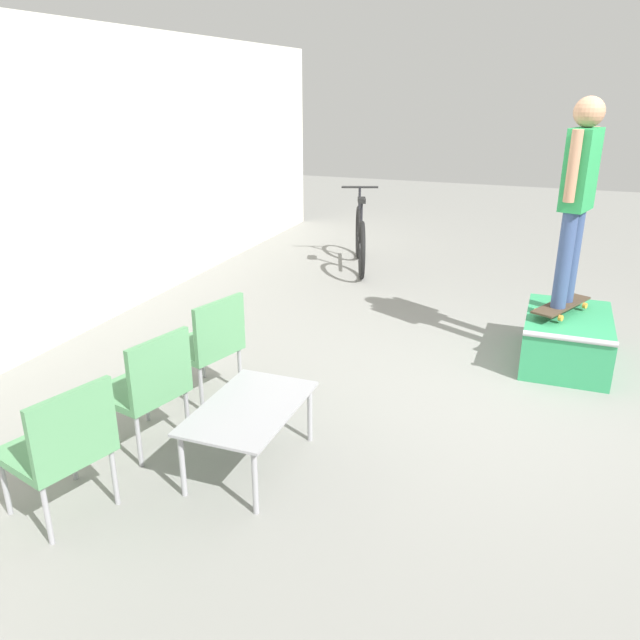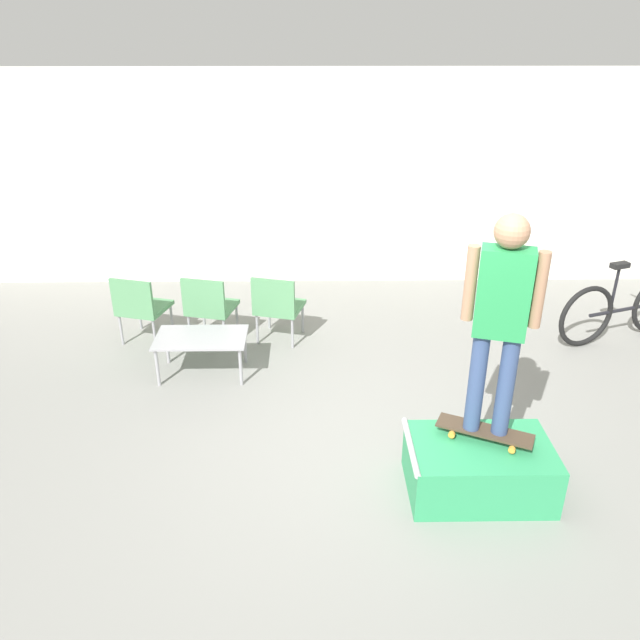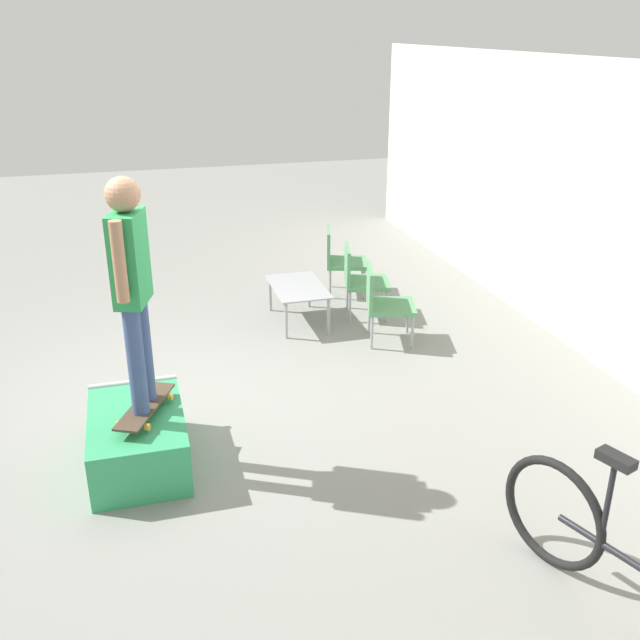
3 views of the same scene
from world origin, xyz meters
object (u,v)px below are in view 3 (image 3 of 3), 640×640
at_px(skateboard_on_ramp, 145,406).
at_px(person_skater, 131,277).
at_px(patio_chair_left, 340,257).
at_px(patio_chair_center, 360,277).
at_px(bicycle, 631,559).
at_px(patio_chair_right, 383,300).
at_px(coffee_table, 298,290).
at_px(skate_ramp_box, 138,439).

distance_m(skateboard_on_ramp, person_skater, 1.07).
bearing_deg(person_skater, patio_chair_left, 158.95).
bearing_deg(patio_chair_center, bicycle, -166.18).
distance_m(patio_chair_center, patio_chair_right, 0.81).
height_order(person_skater, patio_chair_left, person_skater).
relative_size(skateboard_on_ramp, person_skater, 0.44).
xyz_separation_m(person_skater, patio_chair_left, (-3.42, 2.64, -1.12)).
distance_m(coffee_table, patio_chair_center, 0.78).
height_order(person_skater, patio_chair_center, person_skater).
bearing_deg(skateboard_on_ramp, person_skater, -1.04).
distance_m(skateboard_on_ramp, patio_chair_center, 3.71).
xyz_separation_m(skate_ramp_box, patio_chair_left, (-3.39, 2.72, 0.26)).
bearing_deg(patio_chair_right, patio_chair_left, 15.31).
xyz_separation_m(coffee_table, patio_chair_right, (0.79, 0.77, 0.08)).
bearing_deg(skate_ramp_box, patio_chair_right, 122.93).
bearing_deg(coffee_table, bicycle, 8.96).
height_order(coffee_table, patio_chair_center, patio_chair_center).
height_order(skate_ramp_box, skateboard_on_ramp, skateboard_on_ramp).
bearing_deg(patio_chair_right, patio_chair_center, 15.36).
relative_size(person_skater, patio_chair_left, 2.08).
height_order(skate_ramp_box, patio_chair_left, patio_chair_left).
height_order(skateboard_on_ramp, patio_chair_right, patio_chair_right).
distance_m(person_skater, patio_chair_right, 3.38).
bearing_deg(person_skater, coffee_table, 160.77).
xyz_separation_m(patio_chair_center, bicycle, (4.97, 0.01, -0.08)).
relative_size(skate_ramp_box, person_skater, 0.65).
bearing_deg(bicycle, patio_chair_right, 160.56).
bearing_deg(bicycle, skateboard_on_ramp, -151.34).
xyz_separation_m(skate_ramp_box, coffee_table, (-2.55, 1.95, 0.18)).
xyz_separation_m(skateboard_on_ramp, patio_chair_center, (-2.61, 2.64, -0.05)).
relative_size(person_skater, patio_chair_right, 2.08).
bearing_deg(skate_ramp_box, patio_chair_left, 141.24).
bearing_deg(coffee_table, person_skater, -35.78).
bearing_deg(skateboard_on_ramp, patio_chair_center, 160.22).
bearing_deg(person_skater, patio_chair_right, 140.85).
relative_size(skate_ramp_box, patio_chair_center, 1.36).
distance_m(skate_ramp_box, person_skater, 1.38).
xyz_separation_m(coffee_table, patio_chair_center, (-0.02, 0.77, 0.08)).
relative_size(coffee_table, patio_chair_left, 1.14).
distance_m(skate_ramp_box, patio_chair_right, 3.25).
relative_size(skateboard_on_ramp, patio_chair_left, 0.91).
xyz_separation_m(coffee_table, patio_chair_left, (-0.84, 0.77, 0.08)).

